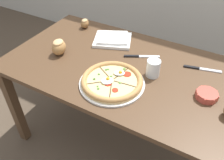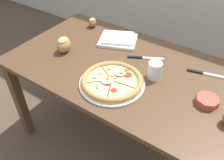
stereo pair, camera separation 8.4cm
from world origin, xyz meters
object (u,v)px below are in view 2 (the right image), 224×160
Objects in this scene: ramekin_bowl at (207,101)px; knife_spare at (145,58)px; dining_table at (124,78)px; knife_main at (206,74)px; napkin_folded at (118,39)px; water_glass at (155,71)px; bread_piece_mid at (92,22)px; pizza at (112,81)px; bread_piece_far at (64,45)px.

ramekin_bowl is 0.48m from knife_spare.
dining_table is 6.60× the size of knife_main.
napkin_folded is 0.27m from knife_spare.
water_glass is at bearing 172.96° from ramekin_bowl.
napkin_folded is 1.43× the size of knife_main.
napkin_folded is at bearing 130.98° from dining_table.
napkin_folded is 3.68× the size of bread_piece_mid.
pizza is 1.74× the size of knife_spare.
pizza is 0.33m from knife_spare.
dining_table is 0.24m from water_glass.
bread_piece_far reaches higher than bread_piece_mid.
bread_piece_mid is 0.68× the size of bread_piece_far.
water_glass is (0.61, 0.09, -0.01)m from bread_piece_far.
pizza is 1.17× the size of napkin_folded.
water_glass is (-0.32, 0.04, 0.03)m from ramekin_bowl.
dining_table is 0.57m from bread_piece_mid.
pizza is at bearing -123.89° from knife_spare.
pizza is 2.93× the size of bread_piece_far.
bread_piece_far is 0.62m from water_glass.
bread_piece_far is (0.06, -0.38, 0.02)m from bread_piece_mid.
knife_main is (0.41, 0.38, -0.02)m from pizza.
ramekin_bowl is 0.38× the size of napkin_folded.
water_glass reaches higher than knife_spare.
bread_piece_far is (-0.93, -0.05, 0.03)m from ramekin_bowl.
napkin_folded is at bearing 164.02° from knife_main.
napkin_folded is 3.06× the size of water_glass.
knife_spare reaches higher than dining_table.
pizza is 0.46m from bread_piece_far.
napkin_folded is at bearing -14.36° from bread_piece_mid.
water_glass reaches higher than ramekin_bowl.
pizza is 0.69m from bread_piece_mid.
ramekin_bowl reaches higher than dining_table.
knife_spare is at bearing -15.78° from bread_piece_mid.
water_glass is (0.13, -0.14, 0.04)m from knife_spare.
dining_table is 3.94× the size of pizza.
bread_piece_mid is (-0.28, 0.07, 0.02)m from napkin_folded.
knife_main is at bearing -6.00° from bread_piece_mid.
pizza reaches higher than dining_table.
dining_table is at bearing -142.44° from knife_spare.
bread_piece_mid reaches higher than knife_spare.
ramekin_bowl is 1.16× the size of water_glass.
pizza is 0.50m from ramekin_bowl.
bread_piece_far is at bearing 177.46° from knife_spare.
knife_spare is at bearing -17.34° from napkin_folded.
bread_piece_mid reaches higher than napkin_folded.
ramekin_bowl reaches higher than napkin_folded.
bread_piece_far is at bearing -126.48° from napkin_folded.
dining_table is 0.31m from napkin_folded.
knife_main is at bearing 18.31° from bread_piece_far.
pizza is at bearing -12.34° from bread_piece_far.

